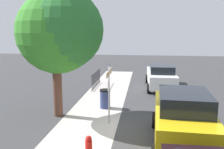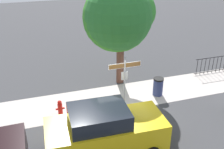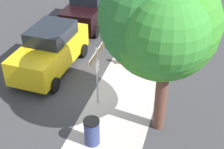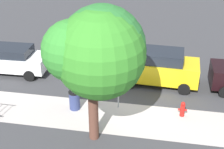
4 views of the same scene
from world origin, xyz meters
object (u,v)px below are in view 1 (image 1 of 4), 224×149
object	(u,v)px
street_sign	(109,82)
car_yellow	(182,119)
car_white	(161,76)
trash_bin	(105,99)
shade_tree	(60,31)
fire_hydrant	(89,148)

from	to	relation	value
street_sign	car_yellow	distance (m)	3.44
car_white	street_sign	bearing A→B (deg)	157.91
car_white	trash_bin	xyz separation A→B (m)	(-4.90, 3.14, -0.36)
shade_tree	trash_bin	size ratio (longest dim) A/B	5.85
car_white	trash_bin	size ratio (longest dim) A/B	4.78
car_yellow	car_white	distance (m)	8.81
shade_tree	car_yellow	distance (m)	6.27
trash_bin	car_white	bearing A→B (deg)	-32.63
shade_tree	trash_bin	xyz separation A→B (m)	(1.59, -1.72, -3.45)
shade_tree	fire_hydrant	bearing A→B (deg)	-150.87
shade_tree	fire_hydrant	distance (m)	5.47
car_yellow	fire_hydrant	size ratio (longest dim) A/B	5.77
fire_hydrant	trash_bin	bearing A→B (deg)	3.29
car_yellow	trash_bin	xyz separation A→B (m)	(3.91, 3.31, -0.50)
street_sign	car_white	bearing A→B (deg)	-20.67
shade_tree	car_white	bearing A→B (deg)	-36.80
car_yellow	car_white	bearing A→B (deg)	3.46
shade_tree	street_sign	bearing A→B (deg)	-102.85
street_sign	trash_bin	world-z (taller)	street_sign
street_sign	fire_hydrant	bearing A→B (deg)	176.35
street_sign	fire_hydrant	xyz separation A→B (m)	(-3.12, 0.20, -1.43)
shade_tree	car_white	xyz separation A→B (m)	(6.49, -4.86, -3.10)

